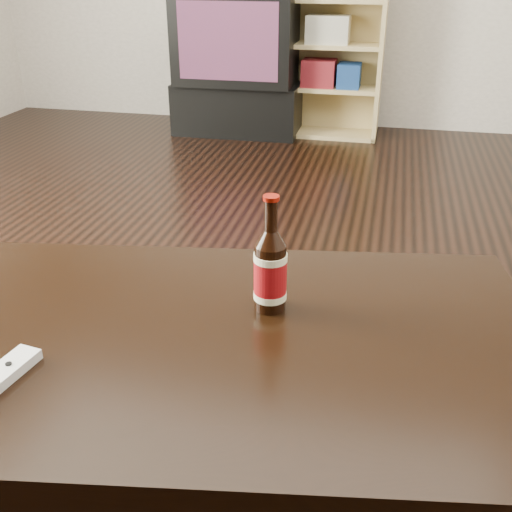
% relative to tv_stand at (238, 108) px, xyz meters
% --- Properties ---
extents(floor, '(5.00, 6.00, 0.01)m').
position_rel_tv_stand_xyz_m(floor, '(0.52, -2.61, -0.18)').
color(floor, black).
rests_on(floor, ground).
extents(tv_stand, '(0.89, 0.45, 0.36)m').
position_rel_tv_stand_xyz_m(tv_stand, '(0.00, 0.00, 0.00)').
color(tv_stand, black).
rests_on(tv_stand, floor).
extents(tv, '(0.82, 0.52, 0.61)m').
position_rel_tv_stand_xyz_m(tv, '(0.00, -0.00, 0.49)').
color(tv, black).
rests_on(tv, tv_stand).
extents(bookshelf, '(0.67, 0.31, 1.24)m').
position_rel_tv_stand_xyz_m(bookshelf, '(0.66, 0.09, 0.47)').
color(bookshelf, tan).
rests_on(bookshelf, floor).
extents(coffee_table, '(1.43, 0.97, 0.49)m').
position_rel_tv_stand_xyz_m(coffee_table, '(0.79, -3.30, 0.25)').
color(coffee_table, black).
rests_on(coffee_table, floor).
extents(beer_bottle, '(0.08, 0.08, 0.25)m').
position_rel_tv_stand_xyz_m(beer_bottle, '(0.88, -3.18, 0.40)').
color(beer_bottle, black).
rests_on(beer_bottle, coffee_table).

